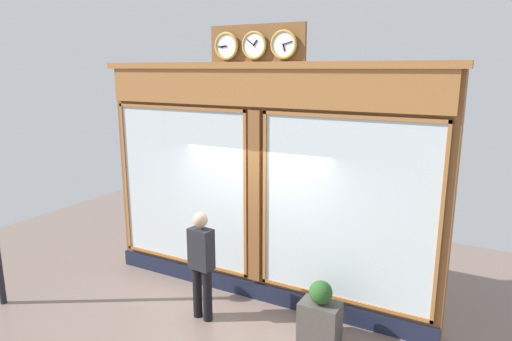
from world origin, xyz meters
TOP-DOWN VIEW (x-y plane):
  - shop_facade at (0.00, -0.13)m, footprint 5.85×0.42m
  - pedestrian at (0.42, 0.93)m, footprint 0.38×0.26m
  - planter_box at (-1.35, 0.62)m, footprint 0.56×0.36m
  - planter_shrub at (-1.35, 0.62)m, footprint 0.33×0.33m

SIDE VIEW (x-z plane):
  - planter_box at x=-1.35m, z-range 0.00..0.57m
  - planter_shrub at x=-1.35m, z-range 0.57..0.89m
  - pedestrian at x=0.42m, z-range 0.09..1.78m
  - shop_facade at x=0.00m, z-range -0.25..4.12m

